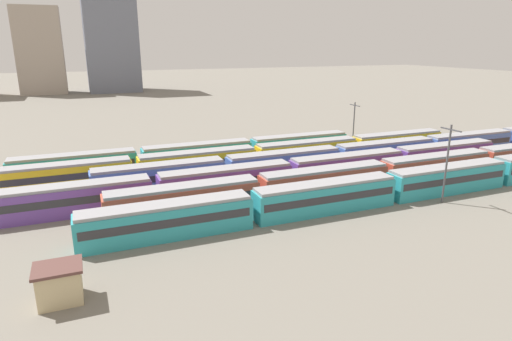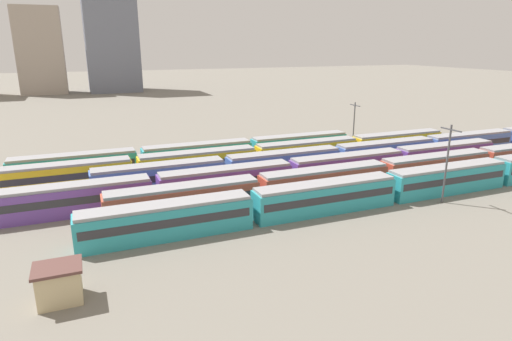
{
  "view_description": "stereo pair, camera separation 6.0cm",
  "coord_description": "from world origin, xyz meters",
  "views": [
    {
      "loc": [
        -7.28,
        -41.83,
        19.3
      ],
      "look_at": [
        15.13,
        13.0,
        2.04
      ],
      "focal_mm": 30.38,
      "sensor_mm": 36.0,
      "label": 1
    },
    {
      "loc": [
        -7.22,
        -41.85,
        19.3
      ],
      "look_at": [
        15.13,
        13.0,
        2.04
      ],
      "focal_mm": 30.38,
      "sensor_mm": 36.0,
      "label": 2
    }
  ],
  "objects": [
    {
      "name": "train_track_3",
      "position": [
        49.16,
        15.6,
        1.9
      ],
      "size": [
        112.5,
        3.06,
        3.75
      ],
      "color": "#4C70BC",
      "rests_on": "ground_plane"
    },
    {
      "name": "ground_plane",
      "position": [
        0.0,
        13.0,
        0.0
      ],
      "size": [
        600.0,
        600.0,
        0.0
      ],
      "primitive_type": "plane",
      "color": "slate"
    },
    {
      "name": "train_track_0",
      "position": [
        47.1,
        0.0,
        1.9
      ],
      "size": [
        112.5,
        3.06,
        3.75
      ],
      "color": "teal",
      "rests_on": "ground_plane"
    },
    {
      "name": "train_track_4",
      "position": [
        18.15,
        20.8,
        1.9
      ],
      "size": [
        74.7,
        3.06,
        3.75
      ],
      "color": "yellow",
      "rests_on": "ground_plane"
    },
    {
      "name": "train_track_1",
      "position": [
        40.62,
        5.2,
        1.9
      ],
      "size": [
        93.6,
        3.06,
        3.75
      ],
      "color": "#BC4C38",
      "rests_on": "ground_plane"
    },
    {
      "name": "distant_building_1",
      "position": [
        -19.4,
        156.65,
        16.86
      ],
      "size": [
        17.2,
        14.07,
        33.72
      ],
      "primitive_type": "cube",
      "color": "#A89989",
      "rests_on": "ground_plane"
    },
    {
      "name": "train_track_5",
      "position": [
        10.01,
        26.0,
        1.9
      ],
      "size": [
        55.8,
        3.06,
        3.75
      ],
      "color": "teal",
      "rests_on": "ground_plane"
    },
    {
      "name": "catenary_pole_0",
      "position": [
        34.21,
        -2.88,
        5.54
      ],
      "size": [
        0.24,
        3.2,
        9.99
      ],
      "color": "#4C4C51",
      "rests_on": "ground_plane"
    },
    {
      "name": "signal_hut",
      "position": [
        -10.14,
        -8.63,
        1.55
      ],
      "size": [
        3.6,
        3.0,
        3.04
      ],
      "color": "#C6B284",
      "rests_on": "ground_plane"
    },
    {
      "name": "train_track_2",
      "position": [
        19.24,
        10.4,
        1.9
      ],
      "size": [
        74.7,
        3.06,
        3.75
      ],
      "color": "#6B429E",
      "rests_on": "ground_plane"
    },
    {
      "name": "catenary_pole_1",
      "position": [
        42.51,
        29.04,
        4.79
      ],
      "size": [
        0.24,
        3.2,
        8.53
      ],
      "color": "#4C4C51",
      "rests_on": "ground_plane"
    },
    {
      "name": "distant_building_2",
      "position": [
        7.97,
        156.65,
        23.2
      ],
      "size": [
        20.71,
        20.5,
        46.4
      ],
      "primitive_type": "cube",
      "color": "slate",
      "rests_on": "ground_plane"
    }
  ]
}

